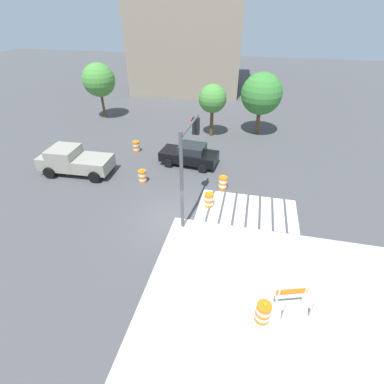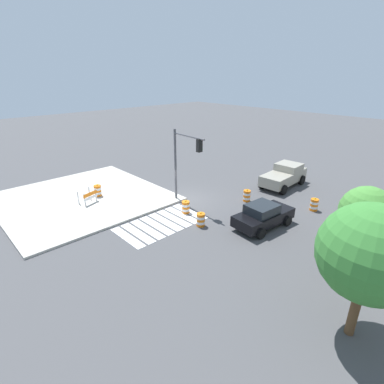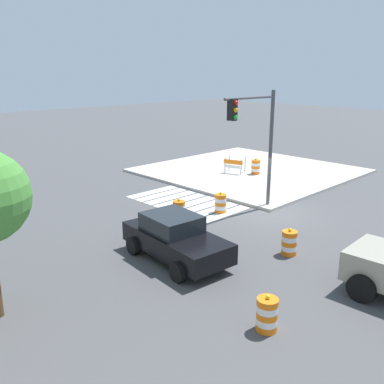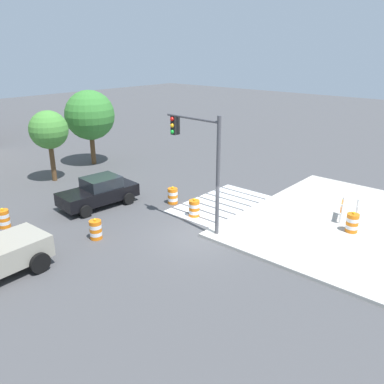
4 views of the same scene
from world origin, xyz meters
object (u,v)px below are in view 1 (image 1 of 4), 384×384
object	(u,v)px
traffic_barrel_crosswalk_end	(223,183)
traffic_light_pole	(188,156)
traffic_barrel_near_corner	(136,146)
sports_car	(190,155)
traffic_barrel_median_far	(209,200)
traffic_barrel_on_sidewalk	(263,312)
street_tree_streetside_mid	(213,99)
street_tree_streetside_near	(262,94)
construction_barricade	(293,298)
pickup_truck	(73,161)
street_tree_streetside_far	(99,80)
traffic_barrel_median_near	(142,176)

from	to	relation	value
traffic_barrel_crosswalk_end	traffic_light_pole	size ratio (longest dim) A/B	0.19
traffic_barrel_near_corner	sports_car	bearing A→B (deg)	-13.86
traffic_barrel_median_far	traffic_barrel_on_sidewalk	size ratio (longest dim) A/B	1.00
traffic_barrel_crosswalk_end	street_tree_streetside_mid	size ratio (longest dim) A/B	0.22
traffic_barrel_on_sidewalk	sports_car	bearing A→B (deg)	115.08
traffic_barrel_near_corner	street_tree_streetside_near	bearing A→B (deg)	32.32
sports_car	construction_barricade	bearing A→B (deg)	-58.91
traffic_barrel_median_far	street_tree_streetside_mid	size ratio (longest dim) A/B	0.22
traffic_barrel_near_corner	traffic_barrel_crosswalk_end	size ratio (longest dim) A/B	1.00
traffic_light_pole	street_tree_streetside_mid	distance (m)	12.11
pickup_truck	traffic_barrel_median_far	world-z (taller)	pickup_truck
traffic_barrel_near_corner	construction_barricade	world-z (taller)	construction_barricade
traffic_barrel_median_far	street_tree_streetside_mid	xyz separation A→B (m)	(-1.62, 10.91, 2.92)
street_tree_streetside_near	traffic_barrel_near_corner	bearing A→B (deg)	-147.68
traffic_barrel_on_sidewalk	traffic_barrel_near_corner	bearing A→B (deg)	128.42
traffic_barrel_median_far	traffic_light_pole	bearing A→B (deg)	-130.96
sports_car	traffic_barrel_on_sidewalk	world-z (taller)	sports_car
pickup_truck	traffic_barrel_median_far	bearing A→B (deg)	-10.66
sports_car	traffic_barrel_median_far	world-z (taller)	sports_car
pickup_truck	traffic_barrel_near_corner	world-z (taller)	pickup_truck
sports_car	street_tree_streetside_far	distance (m)	14.34
traffic_barrel_near_corner	traffic_barrel_median_near	xyz separation A→B (m)	(2.23, -4.43, 0.00)
pickup_truck	street_tree_streetside_mid	size ratio (longest dim) A/B	1.13
pickup_truck	traffic_barrel_median_near	distance (m)	5.32
traffic_barrel_median_near	traffic_barrel_median_far	bearing A→B (deg)	-19.47
traffic_barrel_on_sidewalk	street_tree_streetside_far	world-z (taller)	street_tree_streetside_far
traffic_barrel_median_far	traffic_light_pole	xyz separation A→B (m)	(-1.02, -1.17, 3.46)
construction_barricade	street_tree_streetside_near	bearing A→B (deg)	95.83
street_tree_streetside_mid	traffic_barrel_on_sidewalk	bearing A→B (deg)	-74.70
pickup_truck	traffic_barrel_median_near	xyz separation A→B (m)	(5.29, -0.18, -0.52)
street_tree_streetside_far	traffic_barrel_median_far	bearing A→B (deg)	-44.25
construction_barricade	street_tree_streetside_near	size ratio (longest dim) A/B	0.26
traffic_barrel_crosswalk_end	construction_barricade	world-z (taller)	construction_barricade
traffic_barrel_median_near	street_tree_streetside_mid	world-z (taller)	street_tree_streetside_mid
traffic_barrel_median_far	traffic_barrel_on_sidewalk	xyz separation A→B (m)	(3.28, -6.99, 0.15)
street_tree_streetside_far	sports_car	bearing A→B (deg)	-36.27
street_tree_streetside_mid	street_tree_streetside_far	distance (m)	12.24
traffic_barrel_median_far	construction_barricade	xyz separation A→B (m)	(4.40, -6.18, 0.27)
pickup_truck	street_tree_streetside_near	xyz separation A→B (m)	(12.74, 10.38, 2.71)
traffic_barrel_on_sidewalk	street_tree_streetside_near	size ratio (longest dim) A/B	0.19
traffic_barrel_on_sidewalk	traffic_light_pole	size ratio (longest dim) A/B	0.19
street_tree_streetside_near	traffic_light_pole	bearing A→B (deg)	-104.69
construction_barricade	traffic_barrel_crosswalk_end	bearing A→B (deg)	114.67
street_tree_streetside_mid	street_tree_streetside_far	xyz separation A→B (m)	(-12.00, 2.36, 0.49)
traffic_barrel_median_far	pickup_truck	bearing A→B (deg)	169.34
pickup_truck	construction_barricade	bearing A→B (deg)	-28.98
traffic_light_pole	street_tree_streetside_mid	size ratio (longest dim) A/B	1.19
traffic_light_pole	traffic_barrel_crosswalk_end	bearing A→B (deg)	64.05
traffic_barrel_on_sidewalk	traffic_barrel_median_near	bearing A→B (deg)	133.23
traffic_light_pole	pickup_truck	bearing A→B (deg)	161.42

